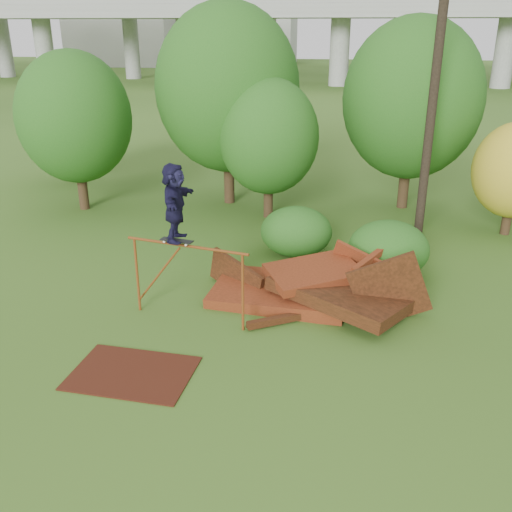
# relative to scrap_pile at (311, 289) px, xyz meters

# --- Properties ---
(ground) EXTENTS (240.00, 240.00, 0.00)m
(ground) POSITION_rel_scrap_pile_xyz_m (-0.42, -3.08, -0.37)
(ground) COLOR #2D5116
(ground) RESTS_ON ground
(scrap_pile) EXTENTS (5.66, 3.39, 2.02)m
(scrap_pile) POSITION_rel_scrap_pile_xyz_m (0.00, 0.00, 0.00)
(scrap_pile) COLOR #4F200E
(scrap_pile) RESTS_ON ground
(grind_rail) EXTENTS (2.94, 0.72, 1.88)m
(grind_rail) POSITION_rel_scrap_pile_xyz_m (-2.75, -1.32, 1.00)
(grind_rail) COLOR brown
(grind_rail) RESTS_ON ground
(skateboard) EXTENTS (0.79, 0.37, 0.08)m
(skateboard) POSITION_rel_scrap_pile_xyz_m (-2.98, -1.27, 1.57)
(skateboard) COLOR black
(skateboard) RESTS_ON grind_rail
(skater) EXTENTS (0.55, 1.63, 1.74)m
(skater) POSITION_rel_scrap_pile_xyz_m (-2.98, -1.27, 2.46)
(skater) COLOR #171432
(skater) RESTS_ON skateboard
(flat_plate) EXTENTS (2.47, 1.84, 0.03)m
(flat_plate) POSITION_rel_scrap_pile_xyz_m (-3.30, -3.68, -0.36)
(flat_plate) COLOR #3B170C
(flat_plate) RESTS_ON ground
(tree_0) EXTENTS (4.05, 4.05, 5.71)m
(tree_0) POSITION_rel_scrap_pile_xyz_m (-8.93, 6.63, 3.00)
(tree_0) COLOR black
(tree_0) RESTS_ON ground
(tree_1) EXTENTS (5.26, 5.26, 7.31)m
(tree_1) POSITION_rel_scrap_pile_xyz_m (-3.70, 8.30, 3.91)
(tree_1) COLOR black
(tree_1) RESTS_ON ground
(tree_2) EXTENTS (3.45, 3.45, 4.86)m
(tree_2) POSITION_rel_scrap_pile_xyz_m (-1.96, 6.70, 2.50)
(tree_2) COLOR black
(tree_2) RESTS_ON ground
(tree_3) EXTENTS (4.92, 4.92, 6.82)m
(tree_3) POSITION_rel_scrap_pile_xyz_m (2.91, 8.63, 3.62)
(tree_3) COLOR black
(tree_3) RESTS_ON ground
(tree_6) EXTENTS (3.33, 3.33, 4.66)m
(tree_6) POSITION_rel_scrap_pile_xyz_m (-11.09, 10.47, 2.36)
(tree_6) COLOR black
(tree_6) RESTS_ON ground
(shrub_left) EXTENTS (2.12, 1.96, 1.47)m
(shrub_left) POSITION_rel_scrap_pile_xyz_m (-0.66, 3.15, 0.36)
(shrub_left) COLOR #1B5115
(shrub_left) RESTS_ON ground
(shrub_right) EXTENTS (2.18, 2.00, 1.55)m
(shrub_right) POSITION_rel_scrap_pile_xyz_m (1.95, 2.00, 0.40)
(shrub_right) COLOR #1B5115
(shrub_right) RESTS_ON ground
(utility_pole) EXTENTS (1.40, 0.28, 10.25)m
(utility_pole) POSITION_rel_scrap_pile_xyz_m (3.13, 5.22, 4.83)
(utility_pole) COLOR black
(utility_pole) RESTS_ON ground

